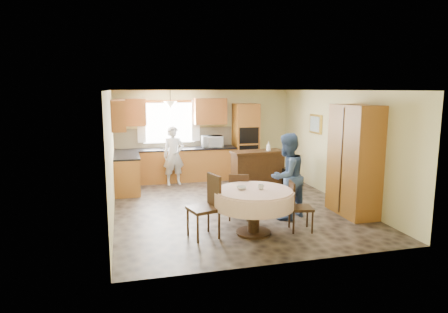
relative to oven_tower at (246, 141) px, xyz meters
name	(u,v)px	position (x,y,z in m)	size (l,w,h in m)	color
floor	(232,206)	(-1.15, -2.69, -1.06)	(5.00, 6.00, 0.01)	brown
ceiling	(233,90)	(-1.15, -2.69, 1.44)	(5.00, 6.00, 0.01)	white
wall_back	(204,134)	(-1.15, 0.31, 0.19)	(5.00, 0.02, 2.50)	beige
wall_front	(290,180)	(-1.15, -5.69, 0.19)	(5.00, 0.02, 2.50)	beige
wall_left	(111,154)	(-3.65, -2.69, 0.19)	(0.02, 6.00, 2.50)	beige
wall_right	(337,145)	(1.35, -2.69, 0.19)	(0.02, 6.00, 2.50)	beige
window	(169,123)	(-2.15, 0.29, 0.54)	(1.40, 0.03, 1.10)	white
curtain_left	(141,122)	(-2.90, 0.24, 0.59)	(0.22, 0.02, 1.15)	white
curtain_right	(196,121)	(-1.40, 0.24, 0.59)	(0.22, 0.02, 1.15)	white
base_cab_back	(176,165)	(-2.00, 0.01, -0.62)	(3.30, 0.60, 0.88)	#BC6D32
counter_back	(176,149)	(-2.00, 0.01, -0.16)	(3.30, 0.64, 0.04)	black
base_cab_left	(127,175)	(-3.35, -0.89, -0.62)	(0.60, 1.20, 0.88)	#BC6D32
counter_left	(126,156)	(-3.35, -0.89, -0.16)	(0.64, 1.20, 0.04)	black
backsplash	(174,138)	(-2.00, 0.30, 0.12)	(3.30, 0.02, 0.55)	beige
wall_cab_left	(130,112)	(-3.20, 0.15, 0.85)	(0.85, 0.33, 0.72)	#A25528
wall_cab_right	(210,111)	(-1.00, 0.15, 0.85)	(0.90, 0.33, 0.72)	#A25528
wall_cab_side	(118,115)	(-3.48, -0.89, 0.85)	(0.33, 1.20, 0.72)	#A25528
oven_tower	(246,141)	(0.00, 0.00, 0.00)	(0.66, 0.62, 2.12)	#BC6D32
oven_upper	(249,135)	(0.00, -0.31, 0.19)	(0.56, 0.01, 0.45)	black
oven_lower	(249,153)	(0.00, -0.31, -0.31)	(0.56, 0.01, 0.45)	black
pendant	(170,105)	(-2.15, -0.19, 1.06)	(0.36, 0.36, 0.18)	beige
sideboard	(257,172)	(-0.16, -1.51, -0.59)	(1.32, 0.54, 0.94)	#3E2711
space_heater	(290,179)	(0.63, -1.71, -0.77)	(0.42, 0.29, 0.57)	black
cupboard	(354,160)	(1.07, -3.84, 0.05)	(0.58, 1.16, 2.22)	#BC6D32
dining_table	(254,199)	(-1.25, -4.41, -0.44)	(1.40, 1.40, 0.80)	#3E2711
chair_left	(208,203)	(-2.05, -4.34, -0.46)	(0.57, 0.57, 1.08)	#3E2711
chair_back	(239,194)	(-1.28, -3.62, -0.55)	(0.51, 0.51, 0.93)	#3E2711
chair_right	(297,204)	(-0.44, -4.46, -0.56)	(0.46, 0.46, 0.90)	#3E2711
framed_picture	(316,124)	(1.32, -1.66, 0.59)	(0.06, 0.58, 0.48)	gold
microwave	(212,141)	(-0.99, -0.04, 0.02)	(0.58, 0.39, 0.32)	silver
person_sink	(174,156)	(-2.12, -0.39, -0.28)	(0.57, 0.38, 1.57)	silver
person_dining	(287,176)	(-0.35, -3.76, -0.21)	(0.82, 0.64, 1.69)	#39517D
bowl_sideboard	(249,152)	(-0.39, -1.51, -0.09)	(0.24, 0.24, 0.06)	#B2B2B2
bottle_sideboard	(269,147)	(0.13, -1.51, 0.02)	(0.11, 0.11, 0.28)	silver
cup_table	(261,187)	(-1.12, -4.42, -0.22)	(0.11, 0.11, 0.09)	#B2B2B2
bowl_table	(242,188)	(-1.45, -4.34, -0.23)	(0.18, 0.18, 0.06)	#B2B2B2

